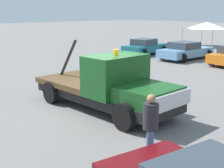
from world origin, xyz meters
The scene contains 7 objects.
ground_plane centered at (0.00, 0.00, 0.00)m, with size 160.00×160.00×0.00m, color slate.
tow_truck centered at (0.38, 0.02, 0.92)m, with size 6.30×2.59×2.51m.
person_near_truck centered at (4.04, -1.81, 0.99)m, with size 0.38×0.38×1.71m.
parked_car_teal centered at (-9.24, 12.07, 0.65)m, with size 2.83×4.59×1.34m.
parked_car_skyblue centered at (-5.43, 12.52, 0.65)m, with size 2.52×4.76×1.34m.
canopy_tent_white centered at (-9.37, 21.47, 2.14)m, with size 3.62×3.62×2.50m.
traffic_cone centered at (-3.00, 2.54, 0.25)m, with size 0.40×0.40×0.55m.
Camera 1 is at (8.86, -7.22, 3.67)m, focal length 50.00 mm.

